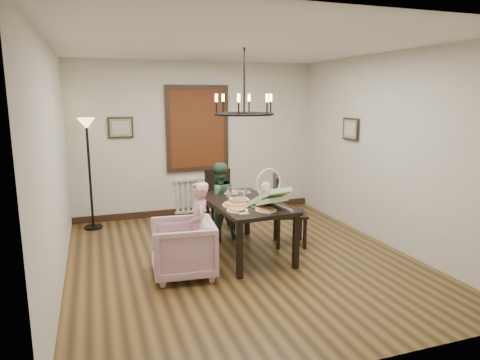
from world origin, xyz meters
TOP-DOWN VIEW (x-y plane):
  - room_shell at (0.00, 0.37)m, footprint 4.51×5.00m
  - dining_table at (0.10, 0.21)m, footprint 1.04×1.68m
  - chair_far at (0.12, 1.42)m, footprint 0.46×0.46m
  - chair_right at (0.87, 0.34)m, footprint 0.59×0.59m
  - armchair at (-0.86, -0.25)m, footprint 0.83×0.82m
  - elderly_woman at (-0.61, -0.12)m, footprint 0.27×0.37m
  - seated_man at (-0.06, 0.92)m, footprint 0.53×0.44m
  - baby_bouncer at (0.28, -0.27)m, footprint 0.50×0.62m
  - salad_bowl at (0.00, 0.12)m, footprint 0.31×0.31m
  - pizza_platter at (-0.08, 0.02)m, footprint 0.35×0.35m
  - drinking_glass at (0.10, 0.36)m, footprint 0.07×0.07m
  - window_blinds at (0.00, 2.46)m, footprint 1.00×0.03m
  - radiator at (0.00, 2.48)m, footprint 0.92×0.12m
  - picture_back at (-1.35, 2.47)m, footprint 0.42×0.03m
  - picture_right at (2.21, 0.90)m, footprint 0.03×0.42m
  - floor_lamp at (-1.90, 2.15)m, footprint 0.30×0.30m
  - chandelier at (0.10, 0.21)m, footprint 0.80×0.80m

SIDE VIEW (x-z plane):
  - armchair at x=-0.86m, z-range 0.00..0.69m
  - radiator at x=0.00m, z-range 0.04..0.66m
  - elderly_woman at x=-0.61m, z-range 0.00..0.94m
  - chair_far at x=0.12m, z-range 0.00..0.99m
  - seated_man at x=-0.06m, z-range 0.00..1.00m
  - chair_right at x=0.87m, z-range 0.00..1.07m
  - dining_table at x=0.10m, z-range 0.29..1.05m
  - pizza_platter at x=-0.08m, z-range 0.76..0.80m
  - salad_bowl at x=0.00m, z-range 0.76..0.83m
  - drinking_glass at x=0.10m, z-range 0.76..0.89m
  - floor_lamp at x=-1.90m, z-range 0.00..1.80m
  - baby_bouncer at x=0.28m, z-range 0.76..1.12m
  - room_shell at x=0.00m, z-range -0.01..2.80m
  - window_blinds at x=0.00m, z-range 0.90..2.30m
  - picture_back at x=-1.35m, z-range 1.47..1.83m
  - picture_right at x=2.21m, z-range 1.47..1.83m
  - chandelier at x=0.10m, z-range 1.93..1.97m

